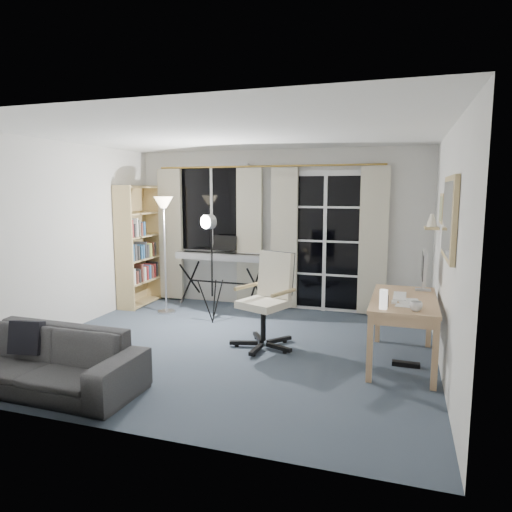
{
  "coord_description": "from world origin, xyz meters",
  "views": [
    {
      "loc": [
        1.83,
        -4.72,
        1.79
      ],
      "look_at": [
        0.2,
        0.35,
        1.02
      ],
      "focal_mm": 32.0,
      "sensor_mm": 36.0,
      "label": 1
    }
  ],
  "objects_px": {
    "office_chair": "(270,291)",
    "torchiere_lamp": "(164,220)",
    "sofa": "(42,350)",
    "bookshelf": "(136,249)",
    "keyboard_piano": "(222,257)",
    "mug": "(416,305)",
    "monitor": "(424,267)",
    "studio_light": "(209,234)",
    "desk": "(404,306)"
  },
  "relations": [
    {
      "from": "studio_light",
      "to": "office_chair",
      "type": "xyz_separation_m",
      "value": [
        1.06,
        -0.7,
        -0.57
      ]
    },
    {
      "from": "studio_light",
      "to": "mug",
      "type": "relative_size",
      "value": 13.26
    },
    {
      "from": "desk",
      "to": "sofa",
      "type": "bearing_deg",
      "value": -151.36
    },
    {
      "from": "torchiere_lamp",
      "to": "office_chair",
      "type": "bearing_deg",
      "value": -25.48
    },
    {
      "from": "office_chair",
      "to": "torchiere_lamp",
      "type": "bearing_deg",
      "value": 176.26
    },
    {
      "from": "bookshelf",
      "to": "office_chair",
      "type": "bearing_deg",
      "value": -26.82
    },
    {
      "from": "office_chair",
      "to": "sofa",
      "type": "distance_m",
      "value": 2.43
    },
    {
      "from": "studio_light",
      "to": "mug",
      "type": "xyz_separation_m",
      "value": [
        2.64,
        -1.32,
        -0.46
      ]
    },
    {
      "from": "keyboard_piano",
      "to": "office_chair",
      "type": "distance_m",
      "value": 1.89
    },
    {
      "from": "bookshelf",
      "to": "mug",
      "type": "relative_size",
      "value": 16.48
    },
    {
      "from": "sofa",
      "to": "monitor",
      "type": "bearing_deg",
      "value": 33.47
    },
    {
      "from": "torchiere_lamp",
      "to": "mug",
      "type": "bearing_deg",
      "value": -23.74
    },
    {
      "from": "studio_light",
      "to": "mug",
      "type": "distance_m",
      "value": 2.98
    },
    {
      "from": "office_chair",
      "to": "monitor",
      "type": "xyz_separation_m",
      "value": [
        1.67,
        0.33,
        0.31
      ]
    },
    {
      "from": "desk",
      "to": "sofa",
      "type": "xyz_separation_m",
      "value": [
        -3.11,
        -1.66,
        -0.25
      ]
    },
    {
      "from": "studio_light",
      "to": "desk",
      "type": "relative_size",
      "value": 1.16
    },
    {
      "from": "desk",
      "to": "sofa",
      "type": "relative_size",
      "value": 0.7
    },
    {
      "from": "desk",
      "to": "monitor",
      "type": "distance_m",
      "value": 0.6
    },
    {
      "from": "monitor",
      "to": "studio_light",
      "type": "bearing_deg",
      "value": 172.81
    },
    {
      "from": "keyboard_piano",
      "to": "mug",
      "type": "bearing_deg",
      "value": -34.66
    },
    {
      "from": "torchiere_lamp",
      "to": "desk",
      "type": "bearing_deg",
      "value": -16.82
    },
    {
      "from": "torchiere_lamp",
      "to": "sofa",
      "type": "distance_m",
      "value": 2.86
    },
    {
      "from": "office_chair",
      "to": "mug",
      "type": "distance_m",
      "value": 1.7
    },
    {
      "from": "office_chair",
      "to": "sofa",
      "type": "height_order",
      "value": "office_chair"
    },
    {
      "from": "mug",
      "to": "studio_light",
      "type": "bearing_deg",
      "value": 153.36
    },
    {
      "from": "studio_light",
      "to": "sofa",
      "type": "relative_size",
      "value": 0.81
    },
    {
      "from": "bookshelf",
      "to": "keyboard_piano",
      "type": "xyz_separation_m",
      "value": [
        1.33,
        0.25,
        -0.11
      ]
    },
    {
      "from": "torchiere_lamp",
      "to": "sofa",
      "type": "height_order",
      "value": "torchiere_lamp"
    },
    {
      "from": "keyboard_piano",
      "to": "bookshelf",
      "type": "bearing_deg",
      "value": -166.82
    },
    {
      "from": "office_chair",
      "to": "sofa",
      "type": "bearing_deg",
      "value": -110.81
    },
    {
      "from": "desk",
      "to": "bookshelf",
      "type": "bearing_deg",
      "value": 162.15
    },
    {
      "from": "mug",
      "to": "torchiere_lamp",
      "type": "bearing_deg",
      "value": 156.26
    },
    {
      "from": "office_chair",
      "to": "desk",
      "type": "xyz_separation_m",
      "value": [
        1.47,
        -0.12,
        -0.03
      ]
    },
    {
      "from": "torchiere_lamp",
      "to": "mug",
      "type": "height_order",
      "value": "torchiere_lamp"
    },
    {
      "from": "keyboard_piano",
      "to": "office_chair",
      "type": "height_order",
      "value": "keyboard_piano"
    },
    {
      "from": "torchiere_lamp",
      "to": "keyboard_piano",
      "type": "distance_m",
      "value": 1.06
    },
    {
      "from": "studio_light",
      "to": "desk",
      "type": "bearing_deg",
      "value": 5.9
    },
    {
      "from": "keyboard_piano",
      "to": "sofa",
      "type": "height_order",
      "value": "keyboard_piano"
    },
    {
      "from": "bookshelf",
      "to": "office_chair",
      "type": "relative_size",
      "value": 1.72
    },
    {
      "from": "keyboard_piano",
      "to": "monitor",
      "type": "bearing_deg",
      "value": -19.3
    },
    {
      "from": "bookshelf",
      "to": "studio_light",
      "type": "xyz_separation_m",
      "value": [
        1.47,
        -0.51,
        0.32
      ]
    },
    {
      "from": "bookshelf",
      "to": "mug",
      "type": "xyz_separation_m",
      "value": [
        4.1,
        -1.83,
        -0.14
      ]
    },
    {
      "from": "mug",
      "to": "desk",
      "type": "bearing_deg",
      "value": 101.31
    },
    {
      "from": "sofa",
      "to": "mug",
      "type": "bearing_deg",
      "value": 20.78
    },
    {
      "from": "studio_light",
      "to": "bookshelf",
      "type": "bearing_deg",
      "value": -175.32
    },
    {
      "from": "torchiere_lamp",
      "to": "sofa",
      "type": "xyz_separation_m",
      "value": [
        0.21,
        -2.66,
        -1.01
      ]
    },
    {
      "from": "monitor",
      "to": "sofa",
      "type": "relative_size",
      "value": 0.27
    },
    {
      "from": "torchiere_lamp",
      "to": "desk",
      "type": "distance_m",
      "value": 3.55
    },
    {
      "from": "torchiere_lamp",
      "to": "desk",
      "type": "xyz_separation_m",
      "value": [
        3.32,
        -1.0,
        -0.77
      ]
    },
    {
      "from": "torchiere_lamp",
      "to": "monitor",
      "type": "relative_size",
      "value": 3.42
    }
  ]
}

